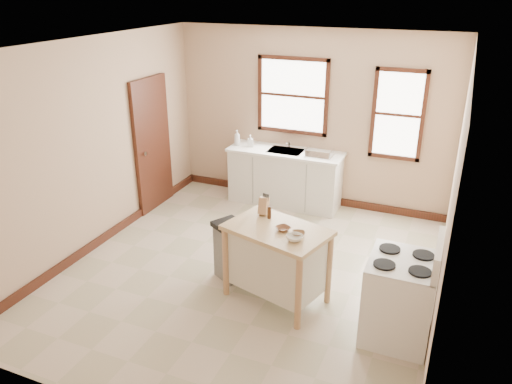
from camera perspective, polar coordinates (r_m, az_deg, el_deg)
floor at (r=6.46m, az=-0.87°, el=-9.09°), size 5.00×5.00×0.00m
ceiling at (r=5.51m, az=-1.05°, el=16.40°), size 5.00×5.00×0.00m
wall_back at (r=8.09m, az=6.22°, el=8.32°), size 4.50×0.04×2.80m
wall_left at (r=7.01m, az=-18.14°, el=4.97°), size 0.04×5.00×2.80m
wall_right at (r=5.41m, az=21.46°, el=-0.76°), size 0.04×5.00×2.80m
window_main at (r=8.08m, az=4.22°, el=10.92°), size 1.17×0.06×1.22m
window_side at (r=7.76m, az=15.92°, el=8.47°), size 0.77×0.06×1.37m
door_left at (r=8.06m, az=-11.75°, el=5.33°), size 0.06×0.90×2.10m
baseboard_back at (r=8.50m, az=5.78°, el=-0.50°), size 4.50×0.04×0.12m
baseboard_left at (r=7.49m, az=-16.71°, el=-4.83°), size 0.04×5.00×0.12m
sink_counter at (r=8.19m, az=3.33°, el=1.69°), size 1.86×0.62×0.92m
faucet at (r=8.17m, az=3.84°, el=5.84°), size 0.03×0.03×0.22m
soap_bottle_a at (r=8.27m, az=-2.17°, el=6.23°), size 0.10×0.10×0.25m
soap_bottle_b at (r=8.20m, az=-0.65°, el=5.87°), size 0.11×0.11×0.19m
dish_rack at (r=7.82m, az=7.28°, el=4.46°), size 0.47×0.40×0.10m
kitchen_island at (r=5.75m, az=2.37°, el=-8.22°), size 1.27×0.99×0.91m
knife_block at (r=5.80m, az=0.88°, el=-1.66°), size 0.10×0.10×0.20m
pepper_grinder at (r=5.71m, az=1.53°, el=-2.35°), size 0.06×0.06×0.15m
bowl_a at (r=5.48m, az=3.11°, el=-4.20°), size 0.22×0.22×0.04m
bowl_b at (r=5.39m, az=4.87°, el=-4.77°), size 0.18×0.18×0.04m
bowl_c at (r=5.28m, az=4.44°, el=-5.25°), size 0.23×0.23×0.06m
trash_bin at (r=6.18m, az=-2.92°, el=-6.71°), size 0.49×0.47×0.75m
gas_stove at (r=5.32m, az=16.19°, el=-10.45°), size 0.72×0.73×1.17m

